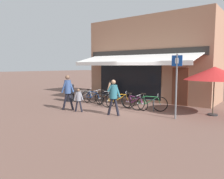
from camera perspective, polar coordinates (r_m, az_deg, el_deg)
ground_plane at (r=11.11m, az=3.62°, el=-5.27°), size 160.00×160.00×0.00m
shop_front at (r=15.04m, az=10.41°, el=7.70°), size 8.34×4.95×5.27m
bike_rack_rail at (r=12.01m, az=0.40°, el=-2.01°), size 4.96×0.04×0.57m
bicycle_silver at (r=13.36m, az=-7.35°, el=-1.72°), size 1.61×0.94×0.87m
bicycle_blue at (r=12.79m, az=-5.10°, el=-2.04°), size 1.82×0.52×0.87m
bicycle_black at (r=12.26m, az=-1.96°, el=-2.38°), size 1.65×0.82×0.85m
bicycle_orange at (r=11.45m, az=1.53°, el=-2.88°), size 1.67×0.87×0.89m
bicycle_purple at (r=11.17m, az=5.77°, el=-3.31°), size 1.77×0.62×0.84m
bicycle_green at (r=10.84m, az=9.56°, el=-3.53°), size 1.70×0.83×0.87m
pedestrian_adult at (r=9.66m, az=0.37°, el=-1.07°), size 0.58×0.53×1.61m
pedestrian_child at (r=10.57m, az=-8.75°, el=-2.15°), size 0.40×0.39×1.13m
pedestrian_second_adult at (r=11.07m, az=-11.51°, el=0.28°), size 0.57×0.58×1.77m
litter_bin at (r=13.88m, az=-11.01°, el=-0.66°), size 0.54×0.54×1.15m
parking_sign at (r=9.33m, az=16.48°, el=2.45°), size 0.44×0.07×2.69m
cafe_parasol at (r=10.60m, az=25.23°, el=3.82°), size 2.61×2.61×2.17m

